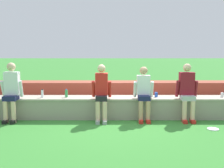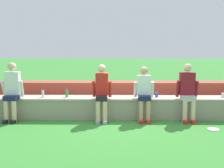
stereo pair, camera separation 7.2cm
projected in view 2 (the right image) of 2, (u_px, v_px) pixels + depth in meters
The scene contains 12 objects.
ground_plane at pixel (119, 120), 6.82m from camera, with size 80.00×80.00×0.00m, color #388433.
stone_seating_wall at pixel (119, 107), 7.07m from camera, with size 8.77×0.62×0.54m.
brick_bleachers at pixel (118, 96), 8.45m from camera, with size 11.80×1.35×0.75m.
person_left_of_center at pixel (12, 90), 6.71m from camera, with size 0.53×0.51×1.46m.
person_center at pixel (102, 92), 6.67m from camera, with size 0.49×0.53×1.41m.
person_right_of_center at pixel (144, 92), 6.71m from camera, with size 0.50×0.54×1.36m.
person_far_right at pixel (188, 91), 6.69m from camera, with size 0.54×0.52×1.43m.
water_bottle_near_right at pixel (43, 93), 6.99m from camera, with size 0.06×0.06×0.22m.
water_bottle_center_gap at pixel (67, 93), 7.03m from camera, with size 0.07×0.07×0.21m.
plastic_cup_middle at pixel (223, 95), 7.04m from camera, with size 0.08×0.08×0.11m, color white.
plastic_cup_right_end at pixel (157, 95), 7.04m from camera, with size 0.08×0.08×0.12m, color blue.
frisbee at pixel (213, 129), 6.04m from camera, with size 0.26×0.26×0.02m, color white.
Camera 2 is at (-0.10, -6.64, 1.83)m, focal length 43.30 mm.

